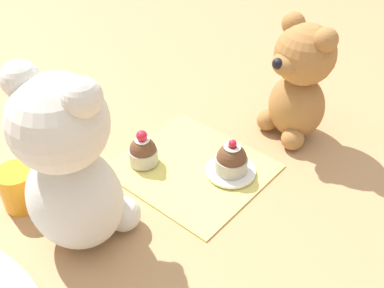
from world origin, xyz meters
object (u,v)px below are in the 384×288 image
Objects in this scene: cupcake_near_cream_bear at (143,151)px; teddy_bear_tan at (299,82)px; teddy_bear_cream at (70,166)px; saucer_plate at (231,171)px; juice_glass at (20,188)px; cupcake_near_tan_bear at (231,160)px.

teddy_bear_tan is at bearing -120.95° from cupcake_near_cream_bear.
teddy_bear_tan is at bearing -118.40° from teddy_bear_cream.
teddy_bear_cream is at bearing 70.82° from saucer_plate.
juice_glass is at bearing -4.06° from teddy_bear_cream.
cupcake_near_cream_bear is (0.05, -0.17, -0.11)m from teddy_bear_cream.
cupcake_near_tan_bear reaches higher than juice_glass.
teddy_bear_tan is 2.66× the size of saucer_plate.
cupcake_near_cream_bear is 1.04× the size of cupcake_near_tan_bear.
cupcake_near_tan_bear is at bearing 0.00° from saucer_plate.
cupcake_near_cream_bear is at bearing -111.94° from juice_glass.
teddy_bear_tan reaches higher than saucer_plate.
juice_glass is (0.21, 0.27, 0.03)m from saucer_plate.
teddy_bear_tan is 0.19m from cupcake_near_tan_bear.
cupcake_near_cream_bear reaches higher than juice_glass.
cupcake_near_tan_bear is 0.35m from juice_glass.
cupcake_near_cream_bear is at bearing -89.19° from teddy_bear_cream.
cupcake_near_tan_bear is (0.00, 0.00, 0.02)m from saucer_plate.
teddy_bear_cream is at bearing 70.82° from cupcake_near_tan_bear.
saucer_plate is at bearing -123.77° from teddy_bear_cream.
teddy_bear_cream reaches higher than cupcake_near_tan_bear.
cupcake_near_cream_bear is 0.21m from juice_glass.
saucer_plate is 0.35m from juice_glass.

